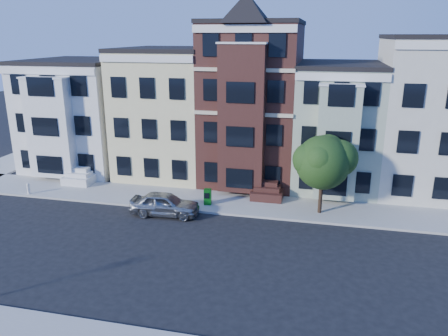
% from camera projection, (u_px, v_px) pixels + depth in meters
% --- Properties ---
extents(ground, '(120.00, 120.00, 0.00)m').
position_uv_depth(ground, '(206.00, 260.00, 22.75)').
color(ground, black).
extents(far_sidewalk, '(60.00, 4.00, 0.15)m').
position_uv_depth(far_sidewalk, '(236.00, 204.00, 30.18)').
color(far_sidewalk, '#9E9B93').
rests_on(far_sidewalk, ground).
extents(house_white, '(8.00, 9.00, 9.00)m').
position_uv_depth(house_white, '(84.00, 115.00, 38.16)').
color(house_white, silver).
rests_on(house_white, ground).
extents(house_yellow, '(7.00, 9.00, 10.00)m').
position_uv_depth(house_yellow, '(170.00, 113.00, 36.29)').
color(house_yellow, beige).
rests_on(house_yellow, ground).
extents(house_brown, '(7.00, 9.00, 12.00)m').
position_uv_depth(house_brown, '(253.00, 104.00, 34.50)').
color(house_brown, '#3A1B16').
rests_on(house_brown, ground).
extents(house_green, '(6.00, 9.00, 9.00)m').
position_uv_depth(house_green, '(336.00, 127.00, 33.54)').
color(house_green, '#97A48D').
rests_on(house_green, ground).
extents(house_cream, '(8.00, 9.00, 11.00)m').
position_uv_depth(house_cream, '(436.00, 117.00, 31.75)').
color(house_cream, beige).
rests_on(house_cream, ground).
extents(street_tree, '(5.68, 5.68, 6.34)m').
position_uv_depth(street_tree, '(323.00, 166.00, 27.57)').
color(street_tree, '#274919').
rests_on(street_tree, far_sidewalk).
extents(parked_car, '(4.58, 2.05, 1.53)m').
position_uv_depth(parked_car, '(165.00, 204.00, 28.27)').
color(parked_car, gray).
rests_on(parked_car, ground).
extents(newspaper_box, '(0.54, 0.49, 1.08)m').
position_uv_depth(newspaper_box, '(208.00, 197.00, 29.73)').
color(newspaper_box, '#0A5411').
rests_on(newspaper_box, far_sidewalk).
extents(fire_hydrant, '(0.28, 0.28, 0.65)m').
position_uv_depth(fire_hydrant, '(29.00, 190.00, 31.72)').
color(fire_hydrant, silver).
rests_on(fire_hydrant, far_sidewalk).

